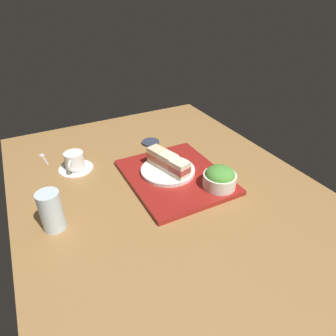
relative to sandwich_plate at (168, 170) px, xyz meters
The scene contains 11 objects.
ground_plane 10.36cm from the sandwich_plate, 155.47° to the left, with size 140.00×100.00×3.00cm, color olive.
serving_tray 3.57cm from the sandwich_plate, 150.17° to the right, with size 39.49×32.85×1.73cm, color maroon.
sandwich_plate is the anchor object (origin of this frame).
sandwich_near 6.91cm from the sandwich_plate, 164.59° to the right, with size 7.43×6.64×5.73cm.
sandwich_middle 3.73cm from the sandwich_plate, 135.00° to the left, with size 7.71×6.74×6.10cm.
sandwich_far 7.01cm from the sandwich_plate, 15.41° to the left, with size 7.44×6.73×6.11cm.
salad_bowl 19.78cm from the sandwich_plate, 144.37° to the right, with size 11.25×11.25×7.49cm.
coffee_cup 35.66cm from the sandwich_plate, 54.87° to the left, with size 13.01×13.01×7.00cm.
drinking_glass 42.68cm from the sandwich_plate, 101.26° to the left, with size 6.49×6.49×12.45cm, color silver.
small_sauce_dish 26.92cm from the sandwich_plate, 11.01° to the right, with size 7.60×7.60×1.14cm, color #33384C.
teaspoon 53.48cm from the sandwich_plate, 47.15° to the left, with size 10.90×2.55×0.80cm.
Camera 1 is at (-71.79, 37.91, 61.11)cm, focal length 31.55 mm.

